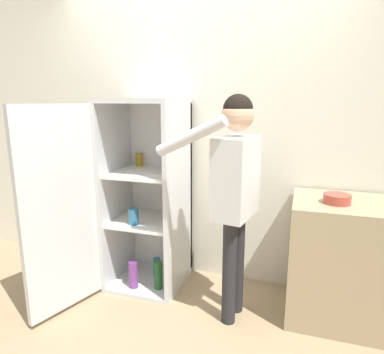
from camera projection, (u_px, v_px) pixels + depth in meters
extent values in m
plane|color=tan|center=(159.00, 335.00, 2.35)|extent=(12.00, 12.00, 0.00)
cube|color=silver|center=(201.00, 136.00, 2.98)|extent=(7.00, 0.06, 2.55)
cube|color=silver|center=(149.00, 279.00, 3.05)|extent=(0.61, 0.59, 0.04)
cube|color=silver|center=(144.00, 101.00, 2.71)|extent=(0.61, 0.59, 0.04)
cube|color=white|center=(160.00, 188.00, 3.13)|extent=(0.61, 0.03, 1.52)
cube|color=silver|center=(117.00, 193.00, 2.96)|extent=(0.03, 0.59, 1.52)
cube|color=silver|center=(179.00, 198.00, 2.79)|extent=(0.04, 0.59, 1.52)
cube|color=white|center=(147.00, 220.00, 2.92)|extent=(0.54, 0.52, 0.02)
cube|color=white|center=(146.00, 173.00, 2.83)|extent=(0.54, 0.52, 0.02)
cube|color=silver|center=(60.00, 211.00, 2.47)|extent=(0.23, 0.59, 1.52)
cylinder|color=#723884|center=(172.00, 157.00, 2.92)|extent=(0.06, 0.06, 0.21)
cylinder|color=teal|center=(134.00, 217.00, 2.78)|extent=(0.08, 0.08, 0.13)
cylinder|color=#1E5123|center=(158.00, 275.00, 2.85)|extent=(0.07, 0.07, 0.24)
cylinder|color=#723884|center=(133.00, 275.00, 2.86)|extent=(0.07, 0.07, 0.23)
cylinder|color=#9E4C19|center=(169.00, 210.00, 2.83)|extent=(0.07, 0.07, 0.21)
cylinder|color=#B78C1E|center=(139.00, 160.00, 3.06)|extent=(0.06, 0.06, 0.12)
cylinder|color=teal|center=(157.00, 267.00, 3.06)|extent=(0.06, 0.06, 0.17)
cylinder|color=#262628|center=(229.00, 272.00, 2.41)|extent=(0.10, 0.10, 0.78)
cylinder|color=#262628|center=(237.00, 263.00, 2.55)|extent=(0.10, 0.10, 0.78)
cube|color=silver|center=(236.00, 177.00, 2.33)|extent=(0.29, 0.43, 0.56)
sphere|color=#DBAD89|center=(238.00, 115.00, 2.24)|extent=(0.22, 0.22, 0.22)
sphere|color=black|center=(238.00, 109.00, 2.24)|extent=(0.20, 0.20, 0.20)
cylinder|color=silver|center=(190.00, 137.00, 2.19)|extent=(0.51, 0.17, 0.29)
cylinder|color=silver|center=(247.00, 175.00, 2.53)|extent=(0.08, 0.08, 0.52)
cube|color=tan|center=(337.00, 260.00, 2.48)|extent=(0.66, 0.62, 0.89)
cylinder|color=#B24738|center=(337.00, 199.00, 2.33)|extent=(0.18, 0.18, 0.06)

